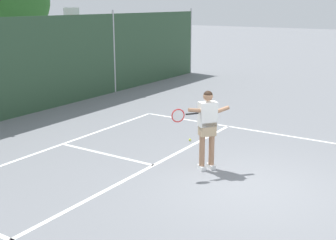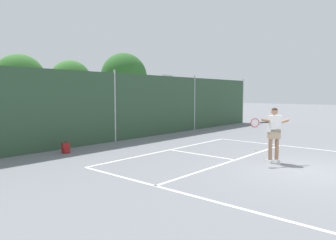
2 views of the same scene
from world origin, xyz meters
name	(u,v)px [view 2 (image 2 of 2)]	position (x,y,z in m)	size (l,w,h in m)	color
ground_plane	(309,171)	(0.00, 0.00, 0.00)	(120.00, 120.00, 0.00)	slate
court_markings	(288,168)	(0.00, 0.65, 0.00)	(8.30, 11.10, 0.01)	white
chainlink_fence	(115,107)	(0.00, 9.00, 1.66)	(26.09, 0.09, 3.46)	#2D4C33
basketball_hoop	(167,94)	(6.05, 10.96, 2.31)	(0.90, 0.67, 3.55)	#284CB2
treeline_backdrop	(14,71)	(0.44, 20.95, 3.96)	(26.05, 4.63, 7.12)	brown
tennis_player	(274,130)	(0.46, 1.31, 1.11)	(1.23, 0.85, 1.85)	silver
tennis_ball	(256,150)	(2.14, 2.72, 0.03)	(0.07, 0.07, 0.07)	#CCE033
backpack_red	(66,148)	(-3.21, 8.11, 0.19)	(0.31, 0.28, 0.46)	maroon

